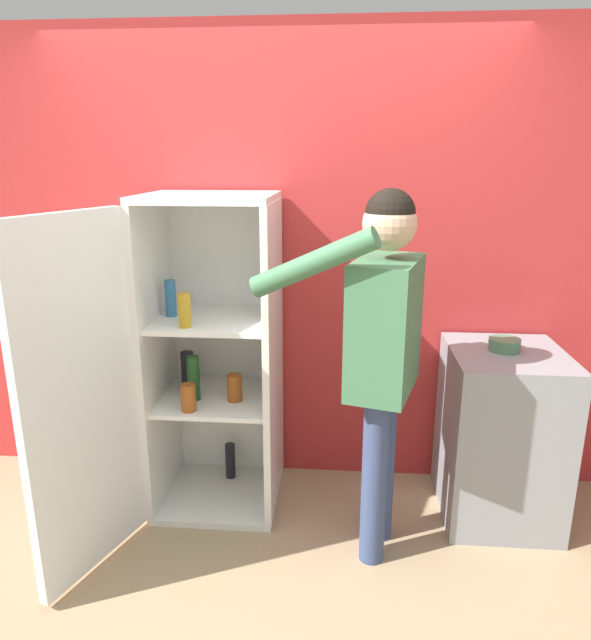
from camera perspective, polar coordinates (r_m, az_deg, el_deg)
ground_plane at (r=2.90m, az=-3.63°, el=-24.11°), size 12.00×12.00×0.00m
wall_back at (r=3.24m, az=-1.55°, el=5.50°), size 7.00×0.06×2.55m
refrigerator at (r=3.01m, az=-10.45°, el=-4.18°), size 0.92×1.23×1.69m
person at (r=2.57m, az=8.71°, el=-1.41°), size 0.78×0.59×1.74m
counter at (r=3.25m, az=19.78°, el=-10.68°), size 0.57×0.64×0.92m
bowl at (r=3.08m, az=20.17°, el=-2.32°), size 0.16×0.16×0.06m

